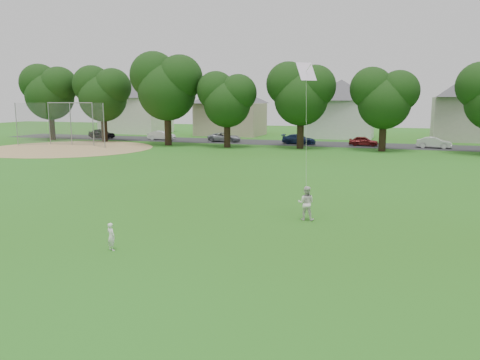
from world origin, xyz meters
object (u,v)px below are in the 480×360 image
(older_boy, at_px, (306,203))
(baseball_backstop, at_px, (68,124))
(toddler, at_px, (111,237))
(kite, at_px, (306,136))

(older_boy, relative_size, baseball_backstop, 0.13)
(toddler, distance_m, baseball_backstop, 41.03)
(toddler, xyz_separation_m, older_boy, (5.57, 6.29, 0.25))
(baseball_backstop, bearing_deg, toddler, -49.48)
(older_boy, xyz_separation_m, kite, (0.01, -0.35, 2.92))
(toddler, height_order, older_boy, older_boy)
(older_boy, height_order, baseball_backstop, baseball_backstop)
(older_boy, bearing_deg, kite, 87.98)
(toddler, height_order, kite, kite)
(baseball_backstop, bearing_deg, kite, -38.05)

